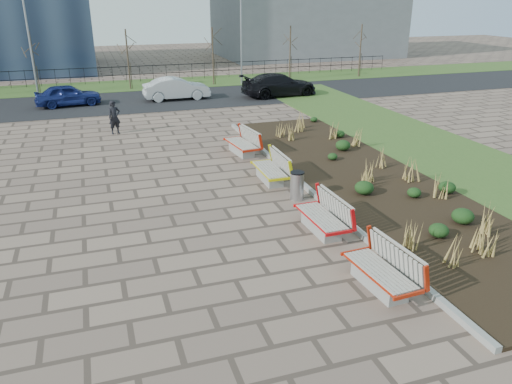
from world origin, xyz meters
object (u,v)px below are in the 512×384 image
object	(u,v)px
bench_a	(380,268)
bench_b	(321,215)
bench_d	(241,142)
pedestrian	(114,117)
lamp_east	(241,42)
bench_c	(270,168)
lamp_west	(31,48)
car_silver	(176,89)
car_blue	(68,95)
litter_bin	(297,186)
car_black	(279,85)

from	to	relation	value
bench_a	bench_b	size ratio (longest dim) A/B	1.00
bench_d	pedestrian	size ratio (longest dim) A/B	1.33
lamp_east	bench_c	bearing A→B (deg)	-104.04
bench_a	lamp_west	distance (m)	28.88
bench_b	car_silver	world-z (taller)	car_silver
bench_c	car_blue	world-z (taller)	car_blue
bench_a	bench_d	bearing A→B (deg)	86.16
bench_a	pedestrian	xyz separation A→B (m)	(-4.77, 15.80, 0.29)
litter_bin	lamp_west	distance (m)	23.89
lamp_east	bench_a	bearing A→B (deg)	-100.37
bench_c	car_black	world-z (taller)	car_black
lamp_west	litter_bin	bearing A→B (deg)	-67.04
car_blue	lamp_west	distance (m)	5.18
bench_c	lamp_west	size ratio (longest dim) A/B	0.35
bench_c	lamp_west	xyz separation A→B (m)	(-9.00, 20.00, 2.54)
bench_c	lamp_east	world-z (taller)	lamp_east
bench_b	car_silver	distance (m)	20.05
bench_a	bench_d	distance (m)	10.79
bench_d	bench_a	bearing A→B (deg)	-96.81
bench_b	bench_c	bearing A→B (deg)	88.56
car_blue	lamp_east	size ratio (longest dim) A/B	0.62
litter_bin	bench_d	bearing A→B (deg)	92.83
car_black	lamp_west	distance (m)	16.03
litter_bin	lamp_east	xyz separation A→B (m)	(4.74, 21.87, 2.58)
litter_bin	bench_b	bearing A→B (deg)	-96.30
bench_b	lamp_west	xyz separation A→B (m)	(-9.00, 24.26, 2.54)
lamp_east	car_blue	bearing A→B (deg)	-160.94
pedestrian	car_blue	xyz separation A→B (m)	(-2.22, 7.38, -0.14)
bench_c	lamp_west	bearing A→B (deg)	114.97
bench_c	litter_bin	size ratio (longest dim) A/B	2.28
car_silver	bench_c	bearing A→B (deg)	-178.58
lamp_west	lamp_east	distance (m)	14.00
car_black	bench_a	bearing A→B (deg)	160.02
bench_a	car_silver	size ratio (longest dim) A/B	0.51
bench_c	car_black	xyz separation A→B (m)	(5.99, 14.82, 0.24)
bench_b	lamp_west	bearing A→B (deg)	108.91
car_silver	lamp_west	distance (m)	9.73
bench_a	lamp_west	world-z (taller)	lamp_west
bench_b	bench_d	xyz separation A→B (m)	(0.00, 7.73, 0.00)
litter_bin	lamp_west	xyz separation A→B (m)	(-9.26, 21.87, 2.58)
car_silver	lamp_east	world-z (taller)	lamp_east
pedestrian	bench_a	bearing A→B (deg)	-91.50
bench_d	car_blue	xyz separation A→B (m)	(-6.99, 12.39, 0.15)
lamp_west	car_blue	bearing A→B (deg)	-64.16
litter_bin	lamp_west	world-z (taller)	lamp_west
bench_a	bench_c	xyz separation A→B (m)	(0.00, 7.33, 0.00)
car_silver	lamp_east	bearing A→B (deg)	-53.36
car_blue	car_silver	world-z (taller)	car_silver
bench_c	car_silver	bearing A→B (deg)	92.74
bench_b	car_silver	bearing A→B (deg)	90.14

